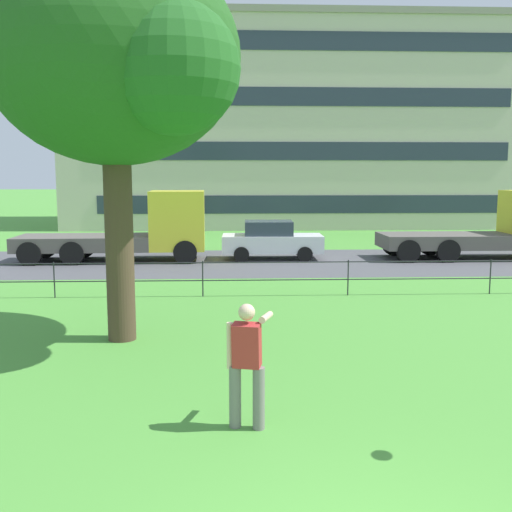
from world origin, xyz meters
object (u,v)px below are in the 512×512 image
person_thrower (247,361)px  apartment_building_background (293,129)px  tree_large_lawn (111,56)px  flatbed_truck_far_left (140,230)px  flatbed_truck_right (499,229)px  car_white_center (271,240)px

person_thrower → apartment_building_background: (4.33, 35.11, 5.73)m
tree_large_lawn → person_thrower: size_ratio=4.57×
flatbed_truck_far_left → apartment_building_background: (8.09, 19.18, 5.43)m
tree_large_lawn → flatbed_truck_far_left: (-1.27, 11.49, -4.41)m
tree_large_lawn → flatbed_truck_right: tree_large_lawn is taller
flatbed_truck_far_left → tree_large_lawn: bearing=-83.7°
flatbed_truck_far_left → car_white_center: size_ratio=1.83×
tree_large_lawn → car_white_center: bearing=71.3°
car_white_center → flatbed_truck_right: size_ratio=0.55×
car_white_center → flatbed_truck_right: flatbed_truck_right is taller
flatbed_truck_far_left → apartment_building_background: 21.51m
person_thrower → car_white_center: 16.16m
car_white_center → tree_large_lawn: bearing=-108.7°
car_white_center → person_thrower: bearing=-95.1°
person_thrower → flatbed_truck_right: bearing=56.1°
tree_large_lawn → flatbed_truck_right: (13.16, 11.47, -4.41)m
apartment_building_background → flatbed_truck_far_left: bearing=-112.9°
tree_large_lawn → apartment_building_background: (6.82, 30.68, 1.02)m
flatbed_truck_far_left → apartment_building_background: apartment_building_background is taller
tree_large_lawn → flatbed_truck_far_left: size_ratio=1.04×
person_thrower → apartment_building_background: apartment_building_background is taller
flatbed_truck_far_left → flatbed_truck_right: size_ratio=1.01×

